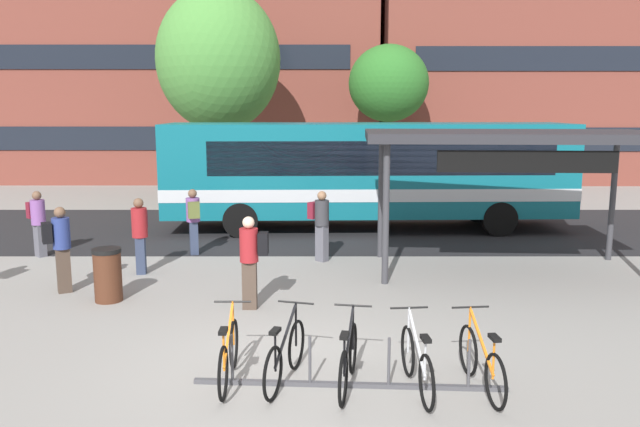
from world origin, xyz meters
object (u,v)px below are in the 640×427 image
Objects in this scene: commuter_black_pack_0 at (59,244)px; commuter_olive_pack_5 at (193,217)px; commuter_maroon_pack_3 at (320,221)px; commuter_black_pack_4 at (250,256)px; commuter_maroon_pack_6 at (37,219)px; parked_bicycle_black_2 at (348,360)px; transit_shelter at (511,140)px; trash_bin at (107,275)px; street_tree_0 at (388,84)px; parked_bicycle_orange_4 at (480,363)px; parked_bicycle_black_1 at (285,356)px; street_tree_1 at (218,60)px; city_bus at (364,171)px; parked_bicycle_silver_3 at (416,363)px; parked_bicycle_orange_0 at (228,355)px; commuter_maroon_pack_2 at (139,230)px.

commuter_olive_pack_5 is at bearing 30.84° from commuter_black_pack_0.
commuter_black_pack_4 is (-1.28, -3.67, 0.01)m from commuter_maroon_pack_3.
commuter_black_pack_0 is 1.05× the size of commuter_olive_pack_5.
parked_bicycle_black_2 is at bearing -4.47° from commuter_maroon_pack_6.
commuter_olive_pack_5 is at bearing 170.62° from transit_shelter.
commuter_maroon_pack_3 reaches higher than commuter_maroon_pack_6.
trash_bin is (-8.26, -2.23, -2.44)m from transit_shelter.
parked_bicycle_black_2 is 19.91m from street_tree_0.
transit_shelter is 7.81m from commuter_olive_pack_5.
commuter_olive_pack_5 is (-3.55, 7.65, 0.57)m from parked_bicycle_black_2.
trash_bin reaches higher than parked_bicycle_orange_4.
parked_bicycle_black_1 is 18.20m from street_tree_1.
city_bus is at bearing -1.96° from parked_bicycle_orange_4.
parked_bicycle_silver_3 is (0.89, -0.10, 0.00)m from parked_bicycle_black_2.
commuter_maroon_pack_3 is at bearing -103.21° from street_tree_0.
commuter_maroon_pack_6 is (-7.36, 7.47, 0.56)m from parked_bicycle_black_2.
parked_bicycle_black_2 is 0.99× the size of parked_bicycle_orange_4.
parked_bicycle_orange_0 is 1.00× the size of commuter_black_pack_4.
city_bus is 7.21× the size of parked_bicycle_black_1.
parked_bicycle_black_2 is 0.99× the size of commuter_black_pack_4.
commuter_olive_pack_5 is at bearing 77.01° from trash_bin.
commuter_maroon_pack_2 is at bearing 139.13° from commuter_olive_pack_5.
parked_bicycle_black_1 is 1.74m from parked_bicycle_silver_3.
commuter_maroon_pack_3 is at bearing -68.88° from street_tree_1.
city_bus is 11.24m from parked_bicycle_silver_3.
commuter_maroon_pack_2 reaches higher than parked_bicycle_black_1.
city_bus is at bearing -5.72° from parked_bicycle_silver_3.
trash_bin is at bearing 52.01° from parked_bicycle_orange_4.
street_tree_0 is 7.19m from street_tree_1.
city_bus is 7.27× the size of commuter_olive_pack_5.
parked_bicycle_silver_3 is (1.73, -0.25, 0.00)m from parked_bicycle_black_1.
city_bus is 1.85× the size of transit_shelter.
commuter_maroon_pack_6 is 11.21m from street_tree_1.
commuter_olive_pack_5 is at bearing 146.74° from commuter_maroon_pack_2.
commuter_olive_pack_5 is (-2.71, 7.51, 0.57)m from parked_bicycle_black_1.
commuter_black_pack_4 is at bearing -172.15° from commuter_olive_pack_5.
commuter_olive_pack_5 is at bearing 35.28° from city_bus.
commuter_maroon_pack_2 is (-2.77, 5.69, 0.60)m from parked_bicycle_orange_0.
street_tree_0 reaches higher than city_bus.
street_tree_1 is (-3.48, 17.12, 5.10)m from parked_bicycle_black_1.
commuter_maroon_pack_2 is (-6.11, 5.94, 0.60)m from parked_bicycle_orange_4.
street_tree_1 is at bearing -11.46° from commuter_olive_pack_5.
commuter_olive_pack_5 reaches higher than parked_bicycle_black_2.
commuter_maroon_pack_2 is 3.72m from commuter_black_pack_4.
transit_shelter is at bearing 117.99° from city_bus.
city_bus is at bearing 5.37° from parked_bicycle_black_1.
commuter_olive_pack_5 is at bearing 34.58° from parked_bicycle_black_2.
commuter_olive_pack_5 is 13.63m from street_tree_0.
commuter_maroon_pack_3 is at bearing -0.91° from commuter_black_pack_0.
commuter_maroon_pack_2 is at bearing -42.04° from commuter_black_pack_4.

